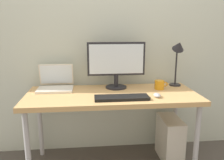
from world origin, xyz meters
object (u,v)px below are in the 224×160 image
at_px(monitor, 116,62).
at_px(mouse, 157,95).
at_px(coffee_mug, 160,85).
at_px(desk_lamp, 178,53).
at_px(laptop, 56,83).
at_px(keyboard, 122,98).
at_px(computer_tower, 170,139).
at_px(desk, 112,100).

height_order(monitor, mouse, monitor).
bearing_deg(coffee_mug, mouse, -111.03).
relative_size(monitor, mouse, 5.98).
bearing_deg(desk_lamp, mouse, -130.99).
xyz_separation_m(laptop, desk_lamp, (1.16, -0.02, 0.27)).
relative_size(desk_lamp, coffee_mug, 3.71).
xyz_separation_m(mouse, coffee_mug, (0.09, 0.24, 0.03)).
distance_m(keyboard, mouse, 0.30).
relative_size(laptop, keyboard, 0.73).
height_order(monitor, laptop, monitor).
xyz_separation_m(monitor, computer_tower, (0.51, -0.13, -0.74)).
bearing_deg(desk, coffee_mug, 11.66).
bearing_deg(desk_lamp, laptop, 179.15).
distance_m(laptop, mouse, 0.94).
distance_m(monitor, mouse, 0.50).
xyz_separation_m(laptop, coffee_mug, (0.96, -0.10, -0.02)).
height_order(desk_lamp, computer_tower, desk_lamp).
distance_m(monitor, laptop, 0.60).
bearing_deg(keyboard, computer_tower, 23.82).
height_order(desk_lamp, mouse, desk_lamp).
xyz_separation_m(monitor, keyboard, (0.00, -0.35, -0.24)).
height_order(monitor, coffee_mug, monitor).
bearing_deg(monitor, desk, -107.82).
height_order(keyboard, computer_tower, keyboard).
distance_m(desk_lamp, mouse, 0.54).
bearing_deg(laptop, mouse, -21.80).
xyz_separation_m(keyboard, coffee_mug, (0.39, 0.27, 0.03)).
relative_size(desk, coffee_mug, 12.12).
height_order(desk_lamp, coffee_mug, desk_lamp).
bearing_deg(monitor, coffee_mug, -12.26).
bearing_deg(keyboard, coffee_mug, 34.08).
bearing_deg(desk_lamp, monitor, -179.93).
xyz_separation_m(desk, coffee_mug, (0.46, 0.09, 0.10)).
height_order(keyboard, mouse, mouse).
bearing_deg(computer_tower, monitor, 165.88).
bearing_deg(monitor, computer_tower, -14.12).
bearing_deg(monitor, laptop, 178.20).
bearing_deg(laptop, computer_tower, -7.74).
xyz_separation_m(desk_lamp, computer_tower, (-0.08, -0.13, -0.82)).
relative_size(desk, desk_lamp, 3.27).
xyz_separation_m(desk, laptop, (-0.51, 0.20, 0.12)).
distance_m(desk_lamp, coffee_mug, 0.35).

